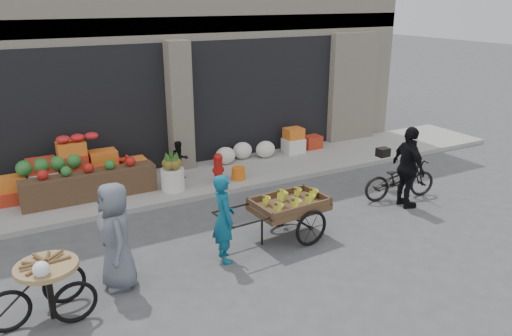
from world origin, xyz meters
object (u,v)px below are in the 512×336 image
vendor_grey (116,236)px  seated_person (180,160)px  banana_cart (287,203)px  pineapple_bin (173,179)px  tricycle_cart (48,282)px  bicycle (400,179)px  vendor_woman (224,218)px  fire_hydrant (218,167)px  orange_bucket (238,173)px  cyclist (408,168)px

vendor_grey → seated_person: bearing=148.7°
banana_cart → pineapple_bin: bearing=106.5°
seated_person → tricycle_cart: bearing=-139.8°
seated_person → bicycle: size_ratio=0.54×
vendor_woman → fire_hydrant: bearing=-16.0°
banana_cart → vendor_grey: 3.12m
orange_bucket → vendor_grey: vendor_grey is taller
pineapple_bin → bicycle: (4.31, -2.60, 0.08)m
tricycle_cart → vendor_grey: vendor_grey is taller
bicycle → cyclist: cyclist is taller
vendor_woman → tricycle_cart: vendor_woman is taller
orange_bucket → tricycle_cart: bearing=-143.4°
cyclist → vendor_woman: bearing=103.7°
fire_hydrant → banana_cart: size_ratio=0.30×
pineapple_bin → tricycle_cart: bearing=-130.7°
fire_hydrant → orange_bucket: 0.55m
banana_cart → vendor_grey: vendor_grey is taller
vendor_woman → vendor_grey: vendor_grey is taller
seated_person → vendor_woman: bearing=-109.6°
banana_cart → vendor_woman: bearing=-175.8°
bicycle → fire_hydrant: bearing=62.3°
orange_bucket → seated_person: 1.42m
banana_cart → tricycle_cart: 4.19m
cyclist → bicycle: bearing=-15.7°
bicycle → orange_bucket: bearing=58.1°
banana_cart → tricycle_cart: bearing=-176.6°
vendor_grey → cyclist: bearing=92.8°
pineapple_bin → cyclist: cyclist is taller
pineapple_bin → cyclist: bearing=-36.2°
vendor_grey → bicycle: size_ratio=0.99×
fire_hydrant → vendor_woman: size_ratio=0.46×
vendor_grey → fire_hydrant: bearing=136.4°
seated_person → vendor_woman: 3.88m
bicycle → vendor_woman: bearing=108.6°
fire_hydrant → pineapple_bin: bearing=177.4°
seated_person → vendor_grey: size_ratio=0.55×
seated_person → vendor_grey: 4.48m
pineapple_bin → tricycle_cart: (-3.05, -3.55, 0.20)m
vendor_grey → tricycle_cart: bearing=-68.6°
bicycle → tricycle_cart: bearing=108.1°
vendor_grey → bicycle: vendor_grey is taller
vendor_woman → vendor_grey: bearing=95.2°
vendor_woman → vendor_grey: size_ratio=0.91×
tricycle_cart → bicycle: 7.42m
bicycle → cyclist: bearing=164.3°
pineapple_bin → bicycle: bearing=-31.1°
fire_hydrant → bicycle: size_ratio=0.41×
orange_bucket → vendor_grey: 4.77m
banana_cart → vendor_woman: vendor_woman is taller
vendor_woman → cyclist: cyclist is taller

